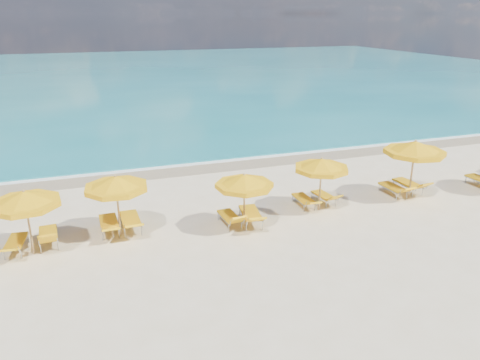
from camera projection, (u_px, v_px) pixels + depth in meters
name	position (u px, v px, depth m)	size (l,w,h in m)	color
ground_plane	(253.00, 222.00, 18.01)	(120.00, 120.00, 0.00)	beige
ocean	(122.00, 75.00, 60.71)	(120.00, 80.00, 0.30)	#16777F
wet_sand_band	(203.00, 166.00, 24.60)	(120.00, 2.60, 0.01)	tan
foam_line	(199.00, 162.00, 25.31)	(120.00, 1.20, 0.03)	white
whitecap_near	(79.00, 133.00, 31.27)	(14.00, 0.36, 0.05)	white
whitecap_far	(242.00, 103.00, 41.84)	(18.00, 0.30, 0.05)	white
umbrella_2	(25.00, 199.00, 14.94)	(2.83, 2.83, 2.30)	tan
umbrella_3	(116.00, 184.00, 16.31)	(2.81, 2.81, 2.30)	tan
umbrella_4	(244.00, 182.00, 16.83)	(2.65, 2.65, 2.17)	tan
umbrella_5	(321.00, 165.00, 18.50)	(2.35, 2.35, 2.23)	tan
umbrella_6	(415.00, 148.00, 19.66)	(3.04, 3.04, 2.60)	tan
lounger_2_left	(16.00, 246.00, 15.67)	(0.78, 1.83, 0.64)	#A5A8AD
lounger_2_right	(49.00, 239.00, 16.16)	(0.70, 1.82, 0.86)	#A5A8AD
lounger_3_left	(109.00, 227.00, 17.03)	(0.68, 2.00, 0.71)	#A5A8AD
lounger_3_right	(131.00, 224.00, 17.26)	(0.71, 2.07, 0.76)	#A5A8AD
lounger_4_left	(230.00, 220.00, 17.62)	(0.66, 1.73, 0.78)	#A5A8AD
lounger_4_right	(251.00, 218.00, 17.75)	(0.95, 2.12, 0.81)	#A5A8AD
lounger_5_left	(304.00, 202.00, 19.33)	(0.59, 1.74, 0.62)	#A5A8AD
lounger_5_right	(324.00, 199.00, 19.74)	(0.70, 1.66, 0.68)	#A5A8AD
lounger_6_left	(393.00, 191.00, 20.54)	(0.67, 1.85, 0.76)	#A5A8AD
lounger_6_right	(408.00, 187.00, 20.96)	(0.76, 1.95, 0.80)	#A5A8AD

